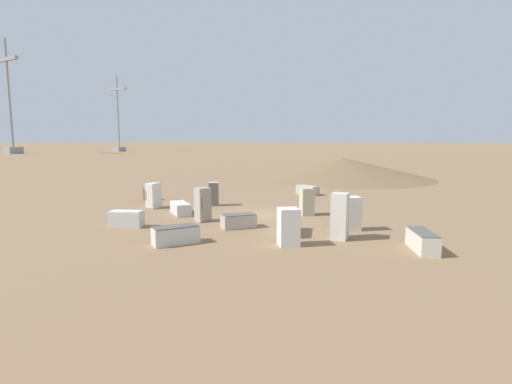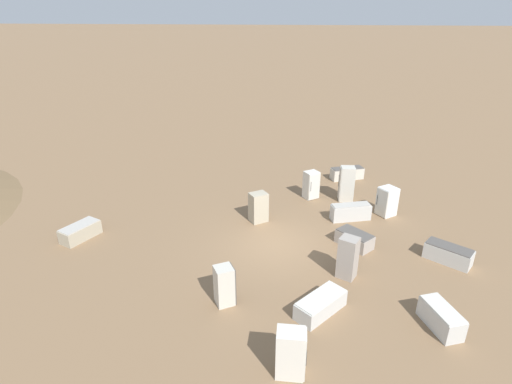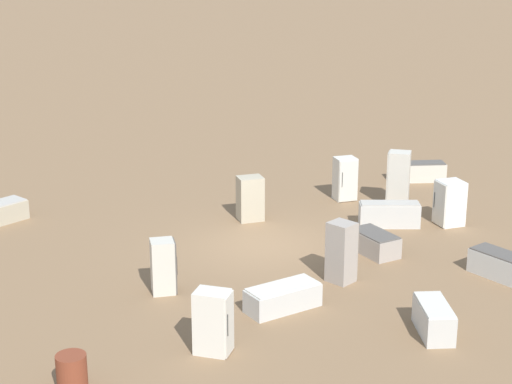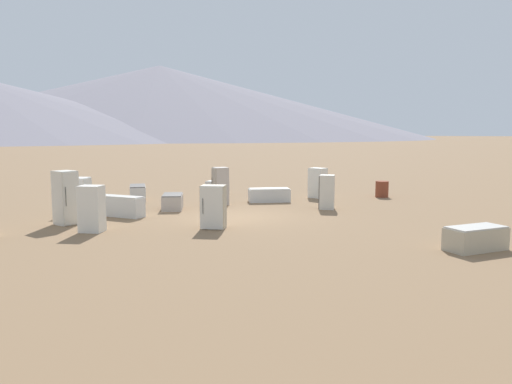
# 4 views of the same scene
# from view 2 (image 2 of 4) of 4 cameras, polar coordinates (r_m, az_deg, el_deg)

# --- Properties ---
(ground_plane) EXTENTS (1000.00, 1000.00, 0.00)m
(ground_plane) POSITION_cam_2_polar(r_m,az_deg,el_deg) (17.00, 3.01, -7.62)
(ground_plane) COLOR #846647
(discarded_fridge_0) EXTENTS (0.92, 0.92, 1.47)m
(discarded_fridge_0) POSITION_cam_2_polar(r_m,az_deg,el_deg) (21.17, 7.89, 1.01)
(discarded_fridge_0) COLOR silver
(discarded_fridge_0) RESTS_ON ground_plane
(discarded_fridge_1) EXTENTS (1.43, 1.85, 0.69)m
(discarded_fridge_1) POSITION_cam_2_polar(r_m,az_deg,el_deg) (17.49, 25.77, -7.97)
(discarded_fridge_1) COLOR silver
(discarded_fridge_1) RESTS_ON ground_plane
(discarded_fridge_2) EXTENTS (0.99, 1.00, 1.42)m
(discarded_fridge_2) POSITION_cam_2_polar(r_m,az_deg,el_deg) (18.60, 0.32, -2.18)
(discarded_fridge_2) COLOR #B2A88E
(discarded_fridge_2) RESTS_ON ground_plane
(discarded_fridge_3) EXTENTS (0.65, 0.86, 1.45)m
(discarded_fridge_3) POSITION_cam_2_polar(r_m,az_deg,el_deg) (11.36, 5.00, -21.96)
(discarded_fridge_3) COLOR silver
(discarded_fridge_3) RESTS_ON ground_plane
(discarded_fridge_4) EXTENTS (1.06, 1.06, 1.41)m
(discarded_fridge_4) POSITION_cam_2_polar(r_m,az_deg,el_deg) (20.20, 18.20, -1.28)
(discarded_fridge_4) COLOR white
(discarded_fridge_4) RESTS_ON ground_plane
(discarded_fridge_5) EXTENTS (1.48, 1.99, 0.70)m
(discarded_fridge_5) POSITION_cam_2_polar(r_m,az_deg,el_deg) (24.25, 12.87, 2.63)
(discarded_fridge_5) COLOR beige
(discarded_fridge_5) RESTS_ON ground_plane
(discarded_fridge_6) EXTENTS (1.96, 1.65, 0.62)m
(discarded_fridge_6) POSITION_cam_2_polar(r_m,az_deg,el_deg) (13.57, 9.22, -15.57)
(discarded_fridge_6) COLOR silver
(discarded_fridge_6) RESTS_ON ground_plane
(discarded_fridge_7) EXTENTS (0.73, 0.83, 1.84)m
(discarded_fridge_7) POSITION_cam_2_polar(r_m,az_deg,el_deg) (21.15, 12.80, 1.14)
(discarded_fridge_7) COLOR beige
(discarded_fridge_7) RESTS_ON ground_plane
(discarded_fridge_8) EXTENTS (1.62, 1.26, 0.74)m
(discarded_fridge_8) POSITION_cam_2_polar(r_m,az_deg,el_deg) (14.04, 24.91, -15.99)
(discarded_fridge_8) COLOR silver
(discarded_fridge_8) RESTS_ON ground_plane
(discarded_fridge_9) EXTENTS (0.78, 0.80, 1.63)m
(discarded_fridge_9) POSITION_cam_2_polar(r_m,az_deg,el_deg) (15.08, 13.01, -9.09)
(discarded_fridge_9) COLOR #A89E93
(discarded_fridge_9) RESTS_ON ground_plane
(discarded_fridge_10) EXTENTS (1.27, 1.94, 0.77)m
(discarded_fridge_10) POSITION_cam_2_polar(r_m,az_deg,el_deg) (19.40, 13.36, -2.78)
(discarded_fridge_10) COLOR silver
(discarded_fridge_10) RESTS_ON ground_plane
(discarded_fridge_11) EXTENTS (1.52, 1.67, 0.63)m
(discarded_fridge_11) POSITION_cam_2_polar(r_m,az_deg,el_deg) (17.31, 13.88, -6.54)
(discarded_fridge_11) COLOR #A89E93
(discarded_fridge_11) RESTS_ON ground_plane
(discarded_fridge_12) EXTENTS (0.82, 0.83, 1.41)m
(discarded_fridge_12) POSITION_cam_2_polar(r_m,az_deg,el_deg) (13.58, -4.50, -13.16)
(discarded_fridge_12) COLOR beige
(discarded_fridge_12) RESTS_ON ground_plane
(discarded_fridge_13) EXTENTS (1.81, 1.22, 0.64)m
(discarded_fridge_13) POSITION_cam_2_polar(r_m,az_deg,el_deg) (18.94, -23.81, -5.20)
(discarded_fridge_13) COLOR #B2A88E
(discarded_fridge_13) RESTS_ON ground_plane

